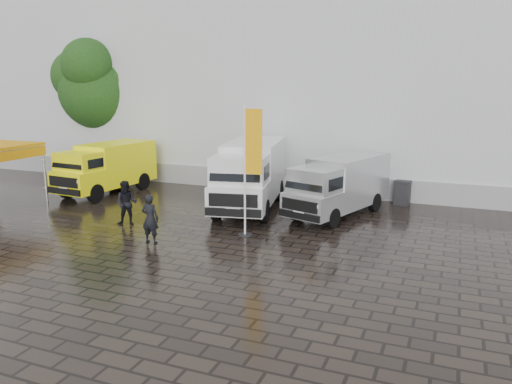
% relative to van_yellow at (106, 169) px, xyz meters
% --- Properties ---
extents(ground, '(120.00, 120.00, 0.00)m').
position_rel_van_yellow_xyz_m(ground, '(8.41, -4.44, -1.19)').
color(ground, black).
rests_on(ground, ground).
extents(exhibition_hall, '(44.00, 16.00, 12.00)m').
position_rel_van_yellow_xyz_m(exhibition_hall, '(10.41, 11.56, 4.81)').
color(exhibition_hall, silver).
rests_on(exhibition_hall, ground).
extents(hall_plinth, '(44.00, 0.15, 1.00)m').
position_rel_van_yellow_xyz_m(hall_plinth, '(10.41, 3.51, -0.69)').
color(hall_plinth, gray).
rests_on(hall_plinth, ground).
extents(van_yellow, '(2.46, 5.33, 2.39)m').
position_rel_van_yellow_xyz_m(van_yellow, '(0.00, 0.00, 0.00)').
color(van_yellow, '#FEFF0D').
rests_on(van_yellow, ground).
extents(van_white, '(3.36, 6.69, 2.77)m').
position_rel_van_yellow_xyz_m(van_white, '(7.59, -0.16, 0.19)').
color(van_white, white).
rests_on(van_white, ground).
extents(van_silver, '(3.36, 5.68, 2.33)m').
position_rel_van_yellow_xyz_m(van_silver, '(11.30, 0.10, -0.03)').
color(van_silver, '#B3B5B8').
rests_on(van_silver, ground).
extents(flagpole, '(0.88, 0.50, 4.57)m').
position_rel_van_yellow_xyz_m(flagpole, '(9.09, -3.80, 1.33)').
color(flagpole, black).
rests_on(flagpole, ground).
extents(tree, '(4.42, 4.42, 7.93)m').
position_rel_van_yellow_xyz_m(tree, '(-3.79, 4.48, 3.89)').
color(tree, black).
rests_on(tree, ground).
extents(wheelie_bin, '(0.73, 0.73, 1.08)m').
position_rel_van_yellow_xyz_m(wheelie_bin, '(13.49, 2.99, -0.66)').
color(wheelie_bin, black).
rests_on(wheelie_bin, ground).
extents(person_front, '(0.63, 0.44, 1.65)m').
position_rel_van_yellow_xyz_m(person_front, '(6.33, -5.76, -0.37)').
color(person_front, black).
rests_on(person_front, ground).
extents(person_tent, '(0.98, 0.87, 1.68)m').
position_rel_van_yellow_xyz_m(person_tent, '(4.30, -4.26, -0.35)').
color(person_tent, black).
rests_on(person_tent, ground).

